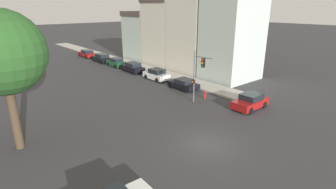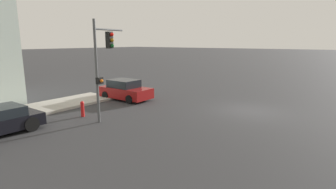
% 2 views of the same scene
% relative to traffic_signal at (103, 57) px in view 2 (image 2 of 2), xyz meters
% --- Properties ---
extents(ground_plane, '(300.00, 300.00, 0.00)m').
position_rel_traffic_signal_xyz_m(ground_plane, '(-5.72, -6.58, -3.49)').
color(ground_plane, '#333335').
extents(traffic_signal, '(0.69, 2.30, 5.42)m').
position_rel_traffic_signal_xyz_m(traffic_signal, '(0.00, 0.00, 0.00)').
color(traffic_signal, '#515456').
rests_on(traffic_signal, ground_plane).
extents(crossing_car_0, '(4.02, 2.03, 1.48)m').
position_rel_traffic_signal_xyz_m(crossing_car_0, '(2.99, -4.44, -2.79)').
color(crossing_car_0, maroon).
rests_on(crossing_car_0, ground_plane).
extents(fire_hydrant, '(0.22, 0.22, 0.92)m').
position_rel_traffic_signal_xyz_m(fire_hydrant, '(1.62, 0.36, -3.00)').
color(fire_hydrant, red).
rests_on(fire_hydrant, ground_plane).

